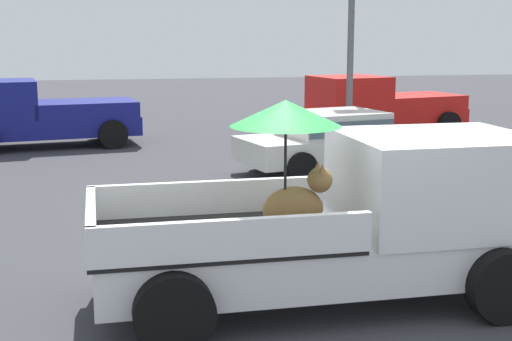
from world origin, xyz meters
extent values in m
plane|color=#38383D|center=(0.00, 0.00, 0.00)|extent=(80.00, 80.00, 0.00)
cylinder|color=black|center=(1.73, 1.01, 0.40)|extent=(0.81, 0.30, 0.80)
cylinder|color=black|center=(1.77, -0.95, 0.40)|extent=(0.81, 0.30, 0.80)
cylinder|color=black|center=(-1.77, 0.95, 0.40)|extent=(0.81, 0.30, 0.80)
cylinder|color=black|center=(-1.73, -1.01, 0.40)|extent=(0.81, 0.30, 0.80)
cube|color=white|center=(0.00, 0.00, 0.57)|extent=(5.03, 1.90, 0.50)
cube|color=white|center=(1.40, 0.03, 1.36)|extent=(2.14, 1.90, 1.08)
cube|color=black|center=(-1.15, -0.02, 0.85)|extent=(2.84, 1.89, 0.06)
cube|color=white|center=(-1.17, 0.90, 1.08)|extent=(2.80, 0.15, 0.40)
cube|color=white|center=(-1.13, -0.94, 1.08)|extent=(2.80, 0.15, 0.40)
cube|color=white|center=(-2.50, -0.05, 1.08)|extent=(0.14, 1.84, 0.40)
ellipsoid|color=olive|center=(-0.34, -0.15, 1.14)|extent=(0.69, 0.33, 0.52)
sphere|color=olive|center=(-0.04, -0.14, 1.46)|extent=(0.29, 0.29, 0.28)
cone|color=olive|center=(-0.04, -0.06, 1.60)|extent=(0.09, 0.09, 0.12)
cone|color=olive|center=(-0.04, -0.22, 1.60)|extent=(0.09, 0.09, 0.12)
cylinder|color=black|center=(-0.44, -0.18, 1.49)|extent=(0.03, 0.03, 1.23)
cone|color=#19722D|center=(-0.44, -0.18, 2.21)|extent=(1.22, 1.22, 0.28)
cylinder|color=black|center=(-2.22, 11.70, 0.38)|extent=(0.79, 0.37, 0.76)
cylinder|color=black|center=(-2.51, 13.58, 0.38)|extent=(0.79, 0.37, 0.76)
cube|color=navy|center=(-3.95, 12.39, 0.55)|extent=(5.02, 2.52, 0.50)
cube|color=navy|center=(-2.96, 12.55, 1.00)|extent=(2.94, 2.19, 0.40)
cylinder|color=black|center=(4.22, 11.08, 0.38)|extent=(0.80, 0.42, 0.76)
cylinder|color=black|center=(3.80, 12.94, 0.38)|extent=(0.80, 0.42, 0.76)
cylinder|color=black|center=(7.34, 11.80, 0.38)|extent=(0.80, 0.42, 0.76)
cylinder|color=black|center=(6.92, 13.65, 0.38)|extent=(0.80, 0.42, 0.76)
cube|color=red|center=(5.57, 12.37, 0.55)|extent=(5.08, 2.83, 0.50)
cube|color=red|center=(4.40, 12.10, 1.30)|extent=(2.25, 2.18, 1.00)
cube|color=red|center=(6.54, 12.59, 1.00)|extent=(3.03, 2.36, 0.40)
cylinder|color=black|center=(3.70, 8.72, 0.33)|extent=(0.69, 0.37, 0.66)
cylinder|color=black|center=(4.11, 7.01, 0.33)|extent=(0.69, 0.37, 0.66)
cylinder|color=black|center=(1.07, 8.08, 0.33)|extent=(0.69, 0.37, 0.66)
cylinder|color=black|center=(1.49, 6.37, 0.33)|extent=(0.69, 0.37, 0.66)
cube|color=silver|center=(2.59, 7.55, 0.55)|extent=(4.59, 2.73, 0.52)
cube|color=silver|center=(2.49, 7.52, 1.05)|extent=(2.42, 2.05, 0.56)
cube|color=#4C606B|center=(2.49, 7.52, 1.05)|extent=(2.38, 2.11, 0.32)
cylinder|color=#59595B|center=(3.63, 9.78, 2.14)|extent=(0.16, 0.16, 4.29)
camera|label=1|loc=(-2.25, -7.63, 3.06)|focal=50.98mm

